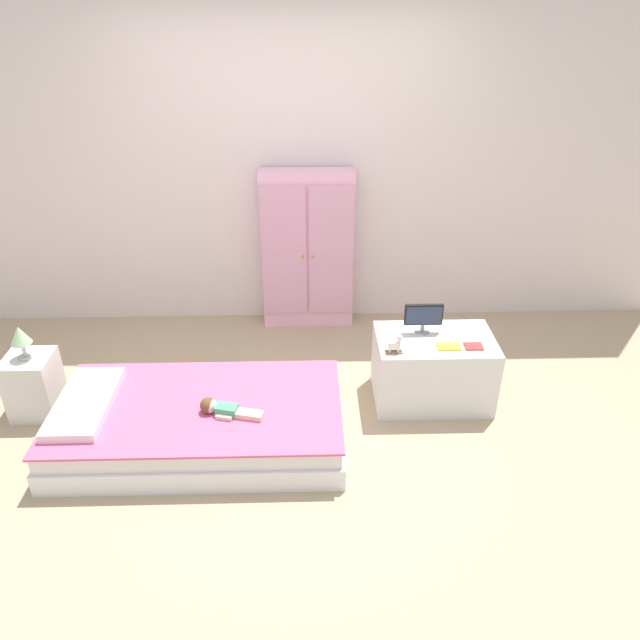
% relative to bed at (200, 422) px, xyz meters
% --- Properties ---
extents(ground_plane, '(10.00, 10.00, 0.02)m').
position_rel_bed_xyz_m(ground_plane, '(0.55, 0.09, -0.15)').
color(ground_plane, tan).
extents(back_wall, '(6.40, 0.05, 2.70)m').
position_rel_bed_xyz_m(back_wall, '(0.55, 1.66, 1.21)').
color(back_wall, silver).
rests_on(back_wall, ground_plane).
extents(bed, '(1.78, 0.96, 0.28)m').
position_rel_bed_xyz_m(bed, '(0.00, 0.00, 0.00)').
color(bed, white).
rests_on(bed, ground_plane).
extents(pillow, '(0.32, 0.69, 0.06)m').
position_rel_bed_xyz_m(pillow, '(-0.69, -0.00, 0.17)').
color(pillow, white).
rests_on(pillow, bed).
extents(doll, '(0.39, 0.16, 0.10)m').
position_rel_bed_xyz_m(doll, '(0.15, -0.09, 0.18)').
color(doll, '#4CA375').
rests_on(doll, bed).
extents(nightstand, '(0.30, 0.30, 0.44)m').
position_rel_bed_xyz_m(nightstand, '(-1.14, 0.32, 0.08)').
color(nightstand, silver).
rests_on(nightstand, ground_plane).
extents(table_lamp, '(0.13, 0.13, 0.23)m').
position_rel_bed_xyz_m(table_lamp, '(-1.14, 0.32, 0.46)').
color(table_lamp, '#B7B2AD').
rests_on(table_lamp, nightstand).
extents(wardrobe, '(0.74, 0.24, 1.31)m').
position_rel_bed_xyz_m(wardrobe, '(0.70, 1.51, 0.52)').
color(wardrobe, '#EFADCC').
rests_on(wardrobe, ground_plane).
extents(tv_stand, '(0.79, 0.50, 0.49)m').
position_rel_bed_xyz_m(tv_stand, '(1.54, 0.40, 0.11)').
color(tv_stand, silver).
rests_on(tv_stand, ground_plane).
extents(tv_monitor, '(0.26, 0.10, 0.21)m').
position_rel_bed_xyz_m(tv_monitor, '(1.46, 0.48, 0.47)').
color(tv_monitor, '#99999E').
rests_on(tv_monitor, tv_stand).
extents(rocking_horse_toy, '(0.11, 0.04, 0.13)m').
position_rel_bed_xyz_m(rocking_horse_toy, '(1.24, 0.23, 0.41)').
color(rocking_horse_toy, '#8E6642').
rests_on(rocking_horse_toy, tv_stand).
extents(book_yellow, '(0.15, 0.09, 0.01)m').
position_rel_bed_xyz_m(book_yellow, '(1.60, 0.28, 0.36)').
color(book_yellow, gold).
rests_on(book_yellow, tv_stand).
extents(book_red, '(0.12, 0.09, 0.01)m').
position_rel_bed_xyz_m(book_red, '(1.76, 0.28, 0.35)').
color(book_red, '#CC3838').
rests_on(book_red, tv_stand).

